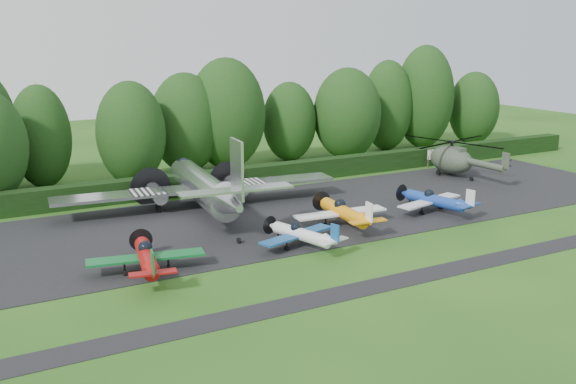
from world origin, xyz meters
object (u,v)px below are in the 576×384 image
light_plane_blue (434,200)px  sign_board (442,155)px  transport_plane (204,187)px  helicopter (452,157)px  light_plane_red (147,257)px  light_plane_white (301,234)px  light_plane_orange (344,212)px

light_plane_blue → sign_board: (13.63, 14.55, 0.25)m
transport_plane → helicopter: (28.20, 0.99, -0.17)m
helicopter → light_plane_red: bearing=-160.2°
light_plane_white → helicopter: size_ratio=0.49×
transport_plane → light_plane_orange: bearing=-54.1°
transport_plane → helicopter: transport_plane is taller
light_plane_orange → helicopter: size_ratio=0.59×
light_plane_white → light_plane_orange: 6.04m
light_plane_white → light_plane_orange: bearing=44.2°
light_plane_white → helicopter: helicopter is taller
transport_plane → sign_board: size_ratio=6.79×
transport_plane → light_plane_blue: bearing=-34.2°
transport_plane → sign_board: (30.61, 5.20, -0.82)m
light_plane_orange → sign_board: size_ratio=2.23×
transport_plane → light_plane_white: (2.63, -11.91, -1.17)m
light_plane_orange → sign_board: (22.61, 14.34, 0.15)m
light_plane_blue → helicopter: size_ratio=0.54×
light_plane_orange → light_plane_blue: bearing=-5.5°
light_plane_red → light_plane_white: bearing=-10.5°
transport_plane → light_plane_blue: (16.98, -9.35, -1.07)m
light_plane_red → light_plane_white: light_plane_red is taller
sign_board → helicopter: bearing=-130.9°
light_plane_orange → helicopter: helicopter is taller
light_plane_white → light_plane_orange: size_ratio=0.83×
light_plane_orange → light_plane_blue: light_plane_orange is taller
light_plane_white → helicopter: bearing=43.6°
light_plane_red → sign_board: 42.63m
light_plane_red → helicopter: bearing=9.1°
light_plane_orange → helicopter: bearing=22.5°
light_plane_white → sign_board: light_plane_white is taller
light_plane_white → helicopter: 28.66m
helicopter → sign_board: 4.89m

